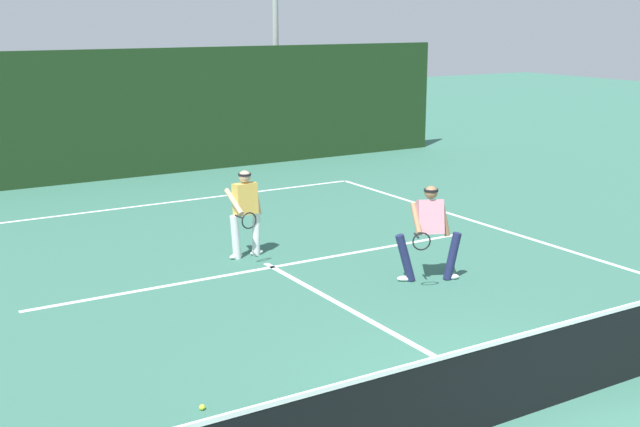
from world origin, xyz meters
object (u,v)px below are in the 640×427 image
object	(u,v)px
player_far	(245,210)
light_pole	(275,13)
tennis_ball	(202,407)
player_near	(430,229)

from	to	relation	value
player_far	light_pole	bearing A→B (deg)	-125.52
light_pole	tennis_ball	bearing A→B (deg)	-121.00
player_far	tennis_ball	size ratio (longest dim) A/B	24.02
tennis_ball	light_pole	xyz separation A→B (m)	(8.96, 14.92, 4.27)
light_pole	player_near	bearing A→B (deg)	-107.51
player_near	light_pole	distance (m)	13.71
player_near	player_far	world-z (taller)	player_near
player_near	tennis_ball	world-z (taller)	player_near
tennis_ball	light_pole	size ratio (longest dim) A/B	0.01
player_near	tennis_ball	xyz separation A→B (m)	(-4.97, -2.26, -0.84)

